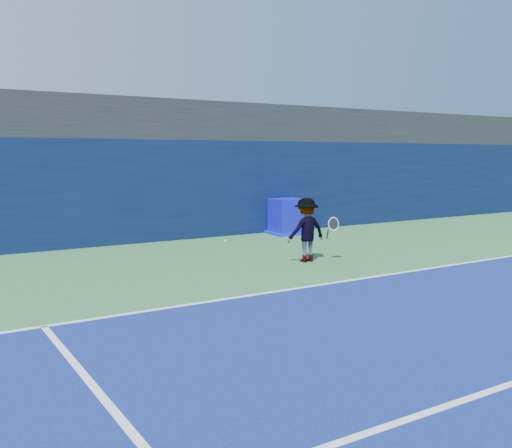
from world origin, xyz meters
name	(u,v)px	position (x,y,z in m)	size (l,w,h in m)	color
ground	(432,326)	(0.00, 0.00, 0.00)	(80.00, 80.00, 0.00)	#32713C
baseline	(311,286)	(0.00, 3.00, 0.01)	(24.00, 0.10, 0.01)	white
stadium_band	(148,121)	(0.00, 11.50, 3.60)	(36.00, 3.00, 1.20)	black
back_wall_assembly	(162,190)	(0.00, 10.50, 1.50)	(36.00, 1.03, 3.00)	#0A163A
equipment_cart	(287,218)	(3.92, 9.46, 0.52)	(1.27, 1.27, 1.14)	#0F0DB8
tennis_player	(306,230)	(1.51, 5.20, 0.77)	(1.24, 0.69, 1.53)	silver
tennis_ball	(225,241)	(-1.00, 4.67, 0.76)	(0.06, 0.06, 0.06)	#DAF11A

